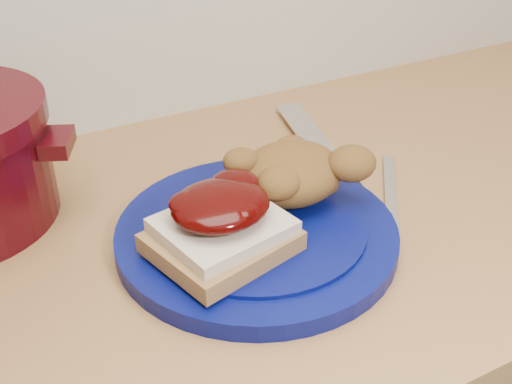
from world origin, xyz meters
name	(u,v)px	position (x,y,z in m)	size (l,w,h in m)	color
plate	(257,234)	(0.04, 1.45, 0.91)	(0.30, 0.30, 0.02)	#050C52
sandwich	(221,224)	(-0.01, 1.43, 0.95)	(0.15, 0.14, 0.06)	olive
stuffing_mound	(290,173)	(0.10, 1.48, 0.96)	(0.12, 0.11, 0.06)	brown
chef_knife	(342,178)	(0.19, 1.51, 0.91)	(0.10, 0.33, 0.02)	black
butter_knife	(391,192)	(0.23, 1.46, 0.90)	(0.18, 0.01, 0.00)	silver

